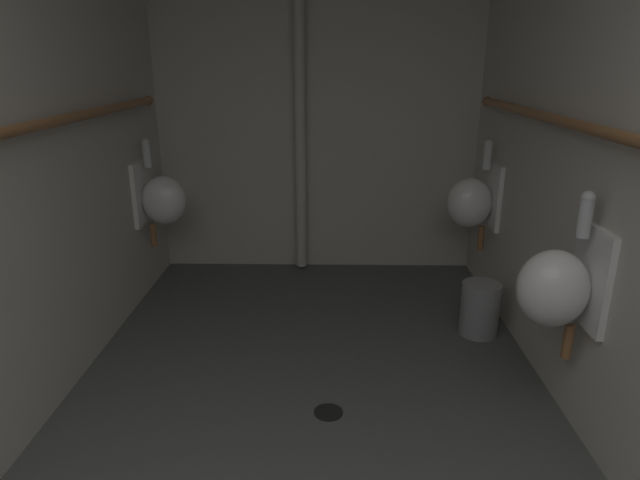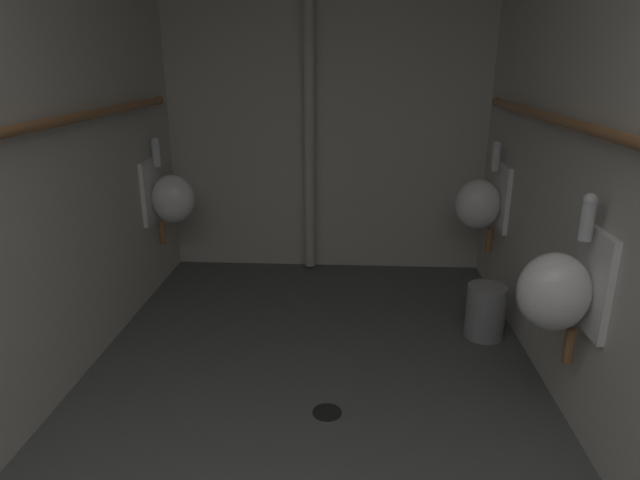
% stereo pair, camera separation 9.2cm
% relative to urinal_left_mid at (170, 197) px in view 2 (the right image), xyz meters
% --- Properties ---
extents(floor, '(2.55, 4.22, 0.08)m').
position_rel_urinal_left_mid_xyz_m(floor, '(1.07, -1.51, -0.73)').
color(floor, '#4C4F4C').
rests_on(floor, ground).
extents(wall_right, '(0.06, 4.22, 2.72)m').
position_rel_urinal_left_mid_xyz_m(wall_right, '(2.31, -1.51, 0.67)').
color(wall_right, beige).
rests_on(wall_right, ground).
extents(wall_back, '(2.55, 0.06, 2.72)m').
position_rel_urinal_left_mid_xyz_m(wall_back, '(1.07, 0.57, 0.67)').
color(wall_back, beige).
rests_on(wall_back, ground).
extents(urinal_left_mid, '(0.32, 0.30, 0.76)m').
position_rel_urinal_left_mid_xyz_m(urinal_left_mid, '(0.00, 0.00, 0.00)').
color(urinal_left_mid, white).
extents(urinal_right_mid, '(0.32, 0.30, 0.76)m').
position_rel_urinal_left_mid_xyz_m(urinal_right_mid, '(2.13, -1.49, 0.00)').
color(urinal_right_mid, white).
extents(urinal_right_far, '(0.32, 0.30, 0.76)m').
position_rel_urinal_left_mid_xyz_m(urinal_right_far, '(2.13, -0.03, 0.00)').
color(urinal_right_far, white).
extents(supply_pipe_left, '(0.06, 3.46, 0.06)m').
position_rel_urinal_left_mid_xyz_m(supply_pipe_left, '(-0.09, -1.50, 0.64)').
color(supply_pipe_left, '#936038').
extents(supply_pipe_right, '(0.06, 3.46, 0.06)m').
position_rel_urinal_left_mid_xyz_m(supply_pipe_right, '(2.22, -1.53, 0.64)').
color(supply_pipe_right, '#936038').
extents(standpipe_back_wall, '(0.08, 0.08, 2.67)m').
position_rel_urinal_left_mid_xyz_m(standpipe_back_wall, '(0.94, 0.46, 0.67)').
color(standpipe_back_wall, beige).
rests_on(standpipe_back_wall, ground).
extents(floor_drain, '(0.14, 0.14, 0.01)m').
position_rel_urinal_left_mid_xyz_m(floor_drain, '(1.16, -1.43, -0.68)').
color(floor_drain, black).
rests_on(floor_drain, ground).
extents(waste_bin, '(0.23, 0.23, 0.33)m').
position_rel_urinal_left_mid_xyz_m(waste_bin, '(2.08, -0.62, -0.52)').
color(waste_bin, gray).
rests_on(waste_bin, ground).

